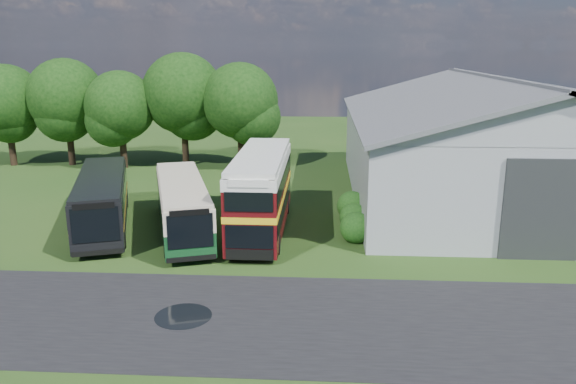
# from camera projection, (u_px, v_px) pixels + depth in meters

# --- Properties ---
(ground) EXTENTS (120.00, 120.00, 0.00)m
(ground) POSITION_uv_depth(u_px,v_px,m) (234.00, 285.00, 24.38)
(ground) COLOR #1F3E13
(ground) RESTS_ON ground
(asphalt_road) EXTENTS (60.00, 8.00, 0.02)m
(asphalt_road) POSITION_uv_depth(u_px,v_px,m) (300.00, 320.00, 21.31)
(asphalt_road) COLOR black
(asphalt_road) RESTS_ON ground
(puddle) EXTENTS (2.20, 2.20, 0.01)m
(puddle) POSITION_uv_depth(u_px,v_px,m) (183.00, 317.00, 21.57)
(puddle) COLOR black
(puddle) RESTS_ON ground
(storage_shed) EXTENTS (18.80, 24.80, 8.15)m
(storage_shed) POSITION_uv_depth(u_px,v_px,m) (489.00, 136.00, 37.90)
(storage_shed) COLOR gray
(storage_shed) RESTS_ON ground
(tree_far_left) EXTENTS (6.12, 6.12, 8.64)m
(tree_far_left) POSITION_uv_depth(u_px,v_px,m) (6.00, 101.00, 47.47)
(tree_far_left) COLOR black
(tree_far_left) RESTS_ON ground
(tree_left_a) EXTENTS (6.46, 6.46, 9.12)m
(tree_left_a) POSITION_uv_depth(u_px,v_px,m) (66.00, 97.00, 47.59)
(tree_left_a) COLOR black
(tree_left_a) RESTS_ON ground
(tree_left_b) EXTENTS (5.78, 5.78, 8.16)m
(tree_left_b) POSITION_uv_depth(u_px,v_px,m) (120.00, 106.00, 46.49)
(tree_left_b) COLOR black
(tree_left_b) RESTS_ON ground
(tree_mid) EXTENTS (6.80, 6.80, 9.60)m
(tree_mid) POSITION_uv_depth(u_px,v_px,m) (183.00, 94.00, 47.22)
(tree_mid) COLOR black
(tree_mid) RESTS_ON ground
(tree_right_a) EXTENTS (6.26, 6.26, 8.83)m
(tree_right_a) POSITION_uv_depth(u_px,v_px,m) (240.00, 101.00, 46.10)
(tree_right_a) COLOR black
(tree_right_a) RESTS_ON ground
(shrub_front) EXTENTS (1.70, 1.70, 1.70)m
(shrub_front) POSITION_uv_depth(u_px,v_px,m) (355.00, 241.00, 29.85)
(shrub_front) COLOR #194714
(shrub_front) RESTS_ON ground
(shrub_mid) EXTENTS (1.60, 1.60, 1.60)m
(shrub_mid) POSITION_uv_depth(u_px,v_px,m) (353.00, 229.00, 31.78)
(shrub_mid) COLOR #194714
(shrub_mid) RESTS_ON ground
(shrub_back) EXTENTS (1.80, 1.80, 1.80)m
(shrub_back) POSITION_uv_depth(u_px,v_px,m) (352.00, 219.00, 33.71)
(shrub_back) COLOR #194714
(shrub_back) RESTS_ON ground
(bus_green_single) EXTENTS (5.58, 10.89, 2.94)m
(bus_green_single) POSITION_uv_depth(u_px,v_px,m) (182.00, 205.00, 30.96)
(bus_green_single) COLOR black
(bus_green_single) RESTS_ON ground
(bus_maroon_double) EXTENTS (2.71, 10.37, 4.45)m
(bus_maroon_double) POSITION_uv_depth(u_px,v_px,m) (261.00, 193.00, 30.95)
(bus_maroon_double) COLOR black
(bus_maroon_double) RESTS_ON ground
(bus_dark_single) EXTENTS (5.85, 11.29, 3.04)m
(bus_dark_single) POSITION_uv_depth(u_px,v_px,m) (102.00, 200.00, 31.83)
(bus_dark_single) COLOR black
(bus_dark_single) RESTS_ON ground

